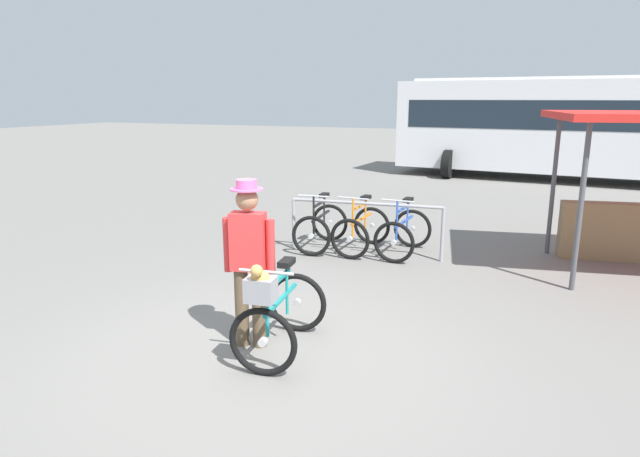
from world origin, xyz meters
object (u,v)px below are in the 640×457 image
(racked_bike_blue, at_px, (404,233))
(person_with_featured_bike, at_px, (249,257))
(bus_distant, at_px, (567,123))
(featured_bicycle, at_px, (277,310))
(racked_bike_black, at_px, (321,227))
(racked_bike_orange, at_px, (361,230))

(racked_bike_blue, relative_size, person_with_featured_bike, 0.65)
(racked_bike_blue, distance_m, bus_distant, 10.42)
(featured_bicycle, xyz_separation_m, bus_distant, (2.71, 14.02, 1.25))
(racked_bike_black, distance_m, bus_distant, 10.95)
(person_with_featured_bike, distance_m, bus_distant, 14.25)
(racked_bike_orange, relative_size, featured_bicycle, 0.91)
(racked_bike_black, xyz_separation_m, bus_distant, (3.86, 10.15, 1.37))
(racked_bike_black, distance_m, featured_bicycle, 4.04)
(racked_bike_blue, relative_size, featured_bicycle, 0.91)
(featured_bicycle, bearing_deg, racked_bike_orange, 96.61)
(racked_bike_blue, xyz_separation_m, person_with_featured_bike, (-0.61, -3.86, 0.58))
(racked_bike_black, relative_size, featured_bicycle, 0.93)
(racked_bike_orange, distance_m, bus_distant, 10.66)
(person_with_featured_bike, xyz_separation_m, bus_distant, (3.08, 13.89, 0.79))
(racked_bike_blue, xyz_separation_m, featured_bicycle, (-0.24, -3.99, 0.12))
(featured_bicycle, xyz_separation_m, person_with_featured_bike, (-0.37, 0.13, 0.46))
(racked_bike_orange, bearing_deg, featured_bicycle, -83.39)
(racked_bike_black, bearing_deg, bus_distant, 69.17)
(racked_bike_orange, bearing_deg, person_with_featured_bike, -88.71)
(racked_bike_orange, relative_size, bus_distant, 0.11)
(racked_bike_orange, distance_m, person_with_featured_bike, 3.85)
(featured_bicycle, height_order, bus_distant, bus_distant)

